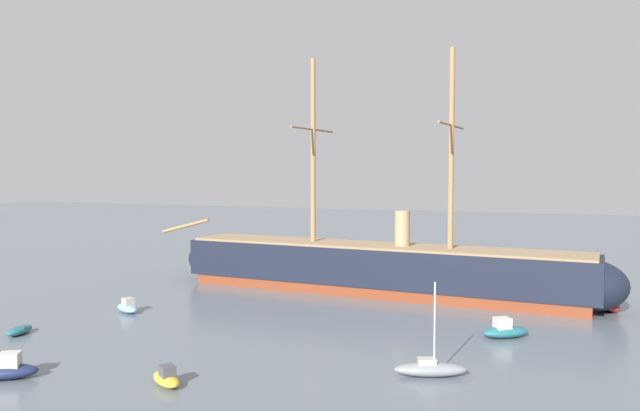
% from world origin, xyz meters
% --- Properties ---
extents(tall_ship, '(57.72, 12.60, 27.75)m').
position_xyz_m(tall_ship, '(5.60, 52.37, 2.98)').
color(tall_ship, brown).
rests_on(tall_ship, ground).
extents(motorboat_foreground_left, '(4.67, 3.77, 1.83)m').
position_xyz_m(motorboat_foreground_left, '(-10.37, 14.49, 0.64)').
color(motorboat_foreground_left, '#1E284C').
rests_on(motorboat_foreground_left, ground).
extents(motorboat_near_centre, '(3.51, 3.05, 1.39)m').
position_xyz_m(motorboat_near_centre, '(0.72, 17.42, 0.49)').
color(motorboat_near_centre, gold).
rests_on(motorboat_near_centre, ground).
extents(dinghy_mid_left, '(1.81, 3.15, 0.70)m').
position_xyz_m(dinghy_mid_left, '(-18.89, 23.62, 0.35)').
color(dinghy_mid_left, '#236670').
rests_on(dinghy_mid_left, ground).
extents(sailboat_mid_right, '(5.33, 3.22, 6.66)m').
position_xyz_m(sailboat_mid_right, '(16.91, 25.53, 0.56)').
color(sailboat_mid_right, gray).
rests_on(sailboat_mid_right, ground).
extents(motorboat_alongside_bow, '(3.84, 2.99, 1.50)m').
position_xyz_m(motorboat_alongside_bow, '(-15.49, 33.95, 0.53)').
color(motorboat_alongside_bow, '#7FB2D6').
rests_on(motorboat_alongside_bow, ground).
extents(motorboat_alongside_stern, '(4.45, 3.79, 1.76)m').
position_xyz_m(motorboat_alongside_stern, '(20.98, 37.77, 0.62)').
color(motorboat_alongside_stern, '#236670').
rests_on(motorboat_alongside_stern, ground).
extents(motorboat_far_right, '(3.21, 5.20, 2.03)m').
position_xyz_m(motorboat_far_right, '(29.99, 52.72, 0.72)').
color(motorboat_far_right, '#B22D28').
rests_on(motorboat_far_right, ground).
extents(motorboat_distant_centre, '(3.43, 2.63, 1.33)m').
position_xyz_m(motorboat_distant_centre, '(2.68, 64.43, 0.47)').
color(motorboat_distant_centre, gray).
rests_on(motorboat_distant_centre, ground).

